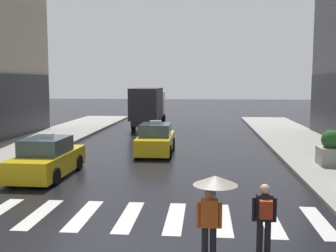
{
  "coord_description": "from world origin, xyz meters",
  "views": [
    {
      "loc": [
        2.17,
        -8.42,
        3.94
      ],
      "look_at": [
        0.69,
        8.0,
        2.12
      ],
      "focal_mm": 43.76,
      "sensor_mm": 36.0,
      "label": 1
    }
  ],
  "objects_px": {
    "planter_mid_block": "(331,149)",
    "taxi_lead": "(47,159)",
    "taxi_second": "(156,140)",
    "box_truck": "(148,106)",
    "pedestrian_with_backpack": "(264,214)",
    "pedestrian_with_umbrella": "(213,195)"
  },
  "relations": [
    {
      "from": "taxi_lead",
      "to": "taxi_second",
      "type": "xyz_separation_m",
      "value": [
        3.81,
        5.88,
        0.0
      ]
    },
    {
      "from": "taxi_lead",
      "to": "pedestrian_with_umbrella",
      "type": "xyz_separation_m",
      "value": [
        6.66,
        -7.58,
        0.79
      ]
    },
    {
      "from": "pedestrian_with_umbrella",
      "to": "taxi_lead",
      "type": "bearing_deg",
      "value": 131.33
    },
    {
      "from": "taxi_second",
      "to": "box_truck",
      "type": "distance_m",
      "value": 12.27
    },
    {
      "from": "planter_mid_block",
      "to": "taxi_lead",
      "type": "bearing_deg",
      "value": -167.55
    },
    {
      "from": "taxi_lead",
      "to": "pedestrian_with_backpack",
      "type": "xyz_separation_m",
      "value": [
        7.82,
        -7.11,
        0.25
      ]
    },
    {
      "from": "box_truck",
      "to": "taxi_lead",
      "type": "bearing_deg",
      "value": -95.52
    },
    {
      "from": "box_truck",
      "to": "pedestrian_with_backpack",
      "type": "bearing_deg",
      "value": -76.32
    },
    {
      "from": "pedestrian_with_umbrella",
      "to": "pedestrian_with_backpack",
      "type": "height_order",
      "value": "pedestrian_with_umbrella"
    },
    {
      "from": "box_truck",
      "to": "planter_mid_block",
      "type": "distance_m",
      "value": 18.49
    },
    {
      "from": "taxi_lead",
      "to": "planter_mid_block",
      "type": "height_order",
      "value": "taxi_lead"
    },
    {
      "from": "pedestrian_with_backpack",
      "to": "taxi_lead",
      "type": "bearing_deg",
      "value": 137.75
    },
    {
      "from": "taxi_second",
      "to": "pedestrian_with_umbrella",
      "type": "relative_size",
      "value": 2.35
    },
    {
      "from": "taxi_lead",
      "to": "box_truck",
      "type": "height_order",
      "value": "box_truck"
    },
    {
      "from": "taxi_second",
      "to": "planter_mid_block",
      "type": "height_order",
      "value": "taxi_second"
    },
    {
      "from": "taxi_second",
      "to": "pedestrian_with_backpack",
      "type": "relative_size",
      "value": 2.77
    },
    {
      "from": "pedestrian_with_umbrella",
      "to": "taxi_second",
      "type": "bearing_deg",
      "value": 101.98
    },
    {
      "from": "box_truck",
      "to": "planter_mid_block",
      "type": "relative_size",
      "value": 4.71
    },
    {
      "from": "pedestrian_with_umbrella",
      "to": "planter_mid_block",
      "type": "xyz_separation_m",
      "value": [
        5.51,
        10.27,
        -0.64
      ]
    },
    {
      "from": "planter_mid_block",
      "to": "taxi_second",
      "type": "bearing_deg",
      "value": 159.15
    },
    {
      "from": "taxi_lead",
      "to": "pedestrian_with_backpack",
      "type": "distance_m",
      "value": 10.57
    },
    {
      "from": "pedestrian_with_backpack",
      "to": "planter_mid_block",
      "type": "distance_m",
      "value": 10.72
    }
  ]
}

